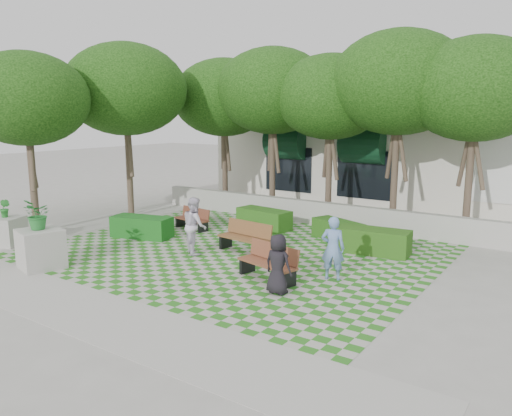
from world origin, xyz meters
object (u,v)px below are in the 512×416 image
Objects in this scene: hedge_midleft at (264,219)px; planter_front at (40,240)px; hedge_midright at (338,230)px; planter_back at (7,230)px; hedge_east at (373,241)px; bench_east at (269,263)px; hedge_west at (142,227)px; person_blue at (333,248)px; person_dark at (278,264)px; bench_mid at (246,238)px; bench_west at (193,219)px; person_white at (195,225)px.

planter_front reaches higher than hedge_midleft.
hedge_midleft is at bearing -179.92° from hedge_midright.
hedge_east is at bearing 29.70° from planter_back.
hedge_midleft is at bearing 138.85° from bench_east.
hedge_midleft is at bearing 52.02° from hedge_west.
person_blue reaches higher than hedge_east.
person_dark is (-0.56, -4.73, 0.35)m from hedge_east.
bench_mid is at bearing 7.21° from hedge_west.
bench_mid is at bearing -13.34° from bench_west.
bench_mid is 1.11× the size of person_blue.
planter_back reaches higher than bench_mid.
planter_back is at bearing -114.23° from bench_west.
hedge_midright is 0.91× the size of hedge_west.
planter_back is at bearing -1.95° from person_blue.
person_white is at bearing -145.76° from hedge_east.
bench_mid is 3.54m from hedge_midright.
bench_mid is 3.83m from bench_west.
person_white is at bearing -18.09° from person_dark.
person_dark reaches higher than hedge_midleft.
hedge_east is at bearing -93.44° from person_dark.
bench_east is 0.84× the size of hedge_east.
planter_back reaches higher than person_dark.
hedge_midleft is at bearing 50.35° from planter_back.
person_dark is at bearing -96.76° from hedge_east.
person_white reaches higher than hedge_midright.
person_white is (-1.23, -1.00, 0.43)m from bench_mid.
bench_west is at bearing 87.31° from planter_front.
person_blue is 1.15× the size of person_dark.
person_white reaches higher than person_dark.
bench_west is at bearing -29.30° from person_dark.
hedge_west is at bearing -97.79° from bench_west.
person_blue is at bearing 48.28° from bench_east.
person_dark is at bearing 17.02° from planter_front.
hedge_east is 5.61m from person_white.
person_blue is (3.45, -0.88, 0.39)m from bench_mid.
bench_west is at bearing -36.19° from person_blue.
person_white is at bearing -179.96° from bench_east.
bench_east is at bearing -11.76° from hedge_west.
bench_east is 1.12m from person_dark.
bench_east is 1.10× the size of person_blue.
planter_front is (-7.20, -6.77, 0.41)m from hedge_east.
hedge_west is at bearing -165.98° from bench_mid.
planter_back reaches higher than hedge_west.
hedge_midright is (-1.64, 0.93, -0.05)m from hedge_east.
bench_mid is 1.64m from person_white.
planter_front is 8.18m from person_blue.
hedge_west is 1.20× the size of person_white.
bench_west is 0.94× the size of person_blue.
person_blue is (1.71, -3.95, 0.51)m from hedge_midright.
person_blue is at bearing 15.60° from planter_back.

